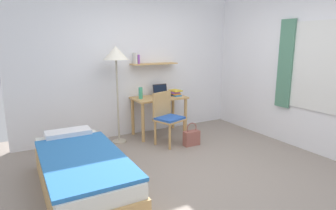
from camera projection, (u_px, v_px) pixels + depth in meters
ground_plane at (198, 173)px, 3.84m from camera, size 5.28×5.28×0.00m
wall_back at (137, 65)px, 5.28m from camera, size 4.40×0.27×2.60m
wall_right at (305, 69)px, 4.51m from camera, size 0.10×4.40×2.60m
bed at (82, 172)px, 3.31m from camera, size 0.85×1.95×0.54m
desk at (159, 104)px, 5.30m from camera, size 0.97×0.56×0.72m
desk_chair at (167, 116)px, 4.84m from camera, size 0.55×0.52×0.89m
standing_lamp at (116, 58)px, 4.70m from camera, size 0.41×0.41×1.65m
laptop at (161, 93)px, 5.39m from camera, size 0.30×0.22×0.21m
water_bottle at (141, 93)px, 5.09m from camera, size 0.07×0.07×0.21m
book_stack at (175, 93)px, 5.38m from camera, size 0.20×0.25×0.11m
handbag at (192, 137)px, 4.83m from camera, size 0.28×0.13×0.40m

